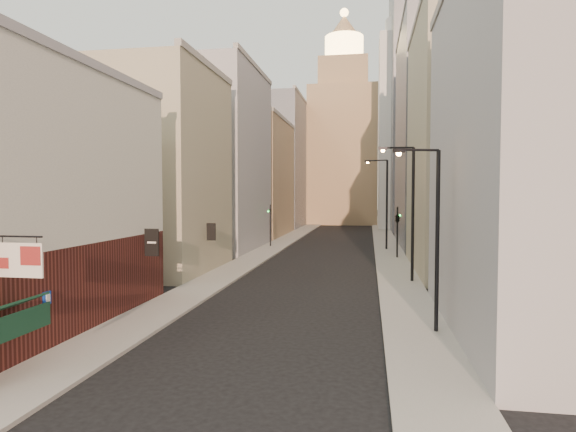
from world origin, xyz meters
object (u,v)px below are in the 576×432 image
object	(u,v)px
clock_tower	(344,140)
streetlamp_near	(433,229)
white_tower	(402,125)
traffic_light_left	(270,216)
streetlamp_far	(385,199)
streetlamp_mid	(409,205)
traffic_light_right	(397,219)

from	to	relation	value
clock_tower	streetlamp_near	distance (m)	82.06
white_tower	traffic_light_left	bearing A→B (deg)	-116.79
streetlamp_far	clock_tower	bearing A→B (deg)	113.81
clock_tower	streetlamp_near	bearing A→B (deg)	-84.24
white_tower	traffic_light_left	distance (m)	40.52
streetlamp_mid	traffic_light_right	size ratio (longest dim) A/B	1.90
streetlamp_mid	traffic_light_right	distance (m)	12.74
streetlamp_far	traffic_light_left	bearing A→B (deg)	-167.74
clock_tower	streetlamp_far	size ratio (longest dim) A/B	4.49
white_tower	streetlamp_mid	world-z (taller)	white_tower
clock_tower	streetlamp_near	size ratio (longest dim) A/B	5.48
traffic_light_right	streetlamp_mid	bearing A→B (deg)	76.92
streetlamp_near	streetlamp_mid	bearing A→B (deg)	72.44
white_tower	streetlamp_near	distance (m)	68.13
streetlamp_near	white_tower	bearing A→B (deg)	69.98
clock_tower	traffic_light_right	size ratio (longest dim) A/B	8.98
traffic_light_left	traffic_light_right	bearing A→B (deg)	147.36
white_tower	traffic_light_right	size ratio (longest dim) A/B	8.30
traffic_light_right	streetlamp_far	bearing A→B (deg)	-95.30
streetlamp_near	streetlamp_mid	size ratio (longest dim) A/B	0.86
clock_tower	streetlamp_mid	bearing A→B (deg)	-83.19
streetlamp_far	traffic_light_right	bearing A→B (deg)	-66.39
white_tower	streetlamp_near	world-z (taller)	white_tower
clock_tower	streetlamp_near	xyz separation A→B (m)	(8.13, -80.63, -12.95)
clock_tower	white_tower	distance (m)	17.83
streetlamp_far	streetlamp_mid	bearing A→B (deg)	-71.37
streetlamp_mid	traffic_light_left	world-z (taller)	streetlamp_mid
white_tower	streetlamp_near	bearing A→B (deg)	-92.47
streetlamp_near	streetlamp_far	world-z (taller)	streetlamp_far
white_tower	clock_tower	bearing A→B (deg)	128.16
clock_tower	streetlamp_mid	distance (m)	69.60
white_tower	streetlamp_near	xyz separation A→B (m)	(-2.87, -66.63, -13.92)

